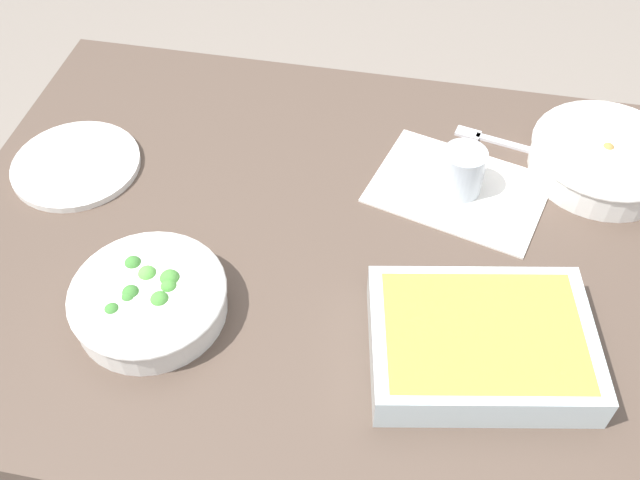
{
  "coord_description": "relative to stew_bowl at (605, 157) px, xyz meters",
  "views": [
    {
      "loc": [
        0.15,
        -0.74,
        1.6
      ],
      "look_at": [
        0.0,
        0.0,
        0.74
      ],
      "focal_mm": 40.51,
      "sensor_mm": 36.0,
      "label": 1
    }
  ],
  "objects": [
    {
      "name": "side_plate",
      "position": [
        -0.89,
        -0.17,
        -0.03
      ],
      "size": [
        0.22,
        0.22,
        0.01
      ],
      "primitive_type": "cylinder",
      "color": "silver",
      "rests_on": "dining_table"
    },
    {
      "name": "fork_on_table",
      "position": [
        -0.18,
        0.04,
        -0.03
      ],
      "size": [
        0.18,
        0.06,
        0.01
      ],
      "color": "silver",
      "rests_on": "dining_table"
    },
    {
      "name": "spoon_by_stew",
      "position": [
        -0.03,
        0.03,
        -0.03
      ],
      "size": [
        0.13,
        0.15,
        0.01
      ],
      "color": "silver",
      "rests_on": "dining_table"
    },
    {
      "name": "baking_dish",
      "position": [
        -0.19,
        -0.42,
        0.0
      ],
      "size": [
        0.34,
        0.27,
        0.06
      ],
      "color": "silver",
      "rests_on": "dining_table"
    },
    {
      "name": "placemat",
      "position": [
        -0.24,
        -0.1,
        -0.03
      ],
      "size": [
        0.32,
        0.27,
        0.0
      ],
      "primitive_type": "cube",
      "rotation": [
        0.0,
        0.0,
        -0.27
      ],
      "color": "silver",
      "rests_on": "dining_table"
    },
    {
      "name": "broccoli_bowl",
      "position": [
        -0.66,
        -0.43,
        -0.0
      ],
      "size": [
        0.23,
        0.23,
        0.06
      ],
      "color": "silver",
      "rests_on": "dining_table"
    },
    {
      "name": "stew_bowl",
      "position": [
        0.0,
        0.0,
        0.0
      ],
      "size": [
        0.25,
        0.25,
        0.06
      ],
      "color": "silver",
      "rests_on": "dining_table"
    },
    {
      "name": "dining_table",
      "position": [
        -0.44,
        -0.25,
        -0.12
      ],
      "size": [
        1.2,
        0.9,
        0.74
      ],
      "color": "#4C3D33",
      "rests_on": "ground_plane"
    },
    {
      "name": "ground_plane",
      "position": [
        -0.44,
        -0.25,
        -0.77
      ],
      "size": [
        6.0,
        6.0,
        0.0
      ],
      "primitive_type": "plane",
      "color": "slate"
    },
    {
      "name": "drink_cup",
      "position": [
        -0.24,
        -0.1,
        0.01
      ],
      "size": [
        0.07,
        0.07,
        0.08
      ],
      "color": "#B2BCC6",
      "rests_on": "dining_table"
    }
  ]
}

